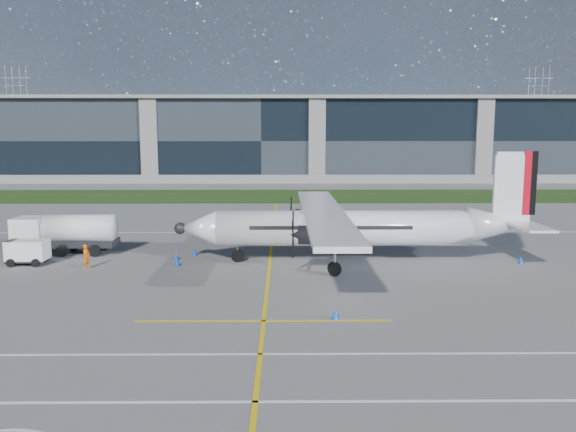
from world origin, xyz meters
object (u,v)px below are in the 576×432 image
object	(u,v)px
safety_cone_tail	(521,260)
safety_cone_nose_port	(178,262)
safety_cone_stbdwing	(318,229)
safety_cone_nose_stbd	(195,252)
pylon_east	(537,115)
safety_cone_portwing	(335,314)
safety_cone_fwd	(176,256)
baggage_tug	(28,252)
pylon_west	(18,115)
turboprop_aircraft	(356,207)
fuel_tanker_truck	(58,234)
ground_crew_person	(86,255)

from	to	relation	value
safety_cone_tail	safety_cone_nose_port	bearing A→B (deg)	-178.81
safety_cone_stbdwing	safety_cone_nose_stbd	xyz separation A→B (m)	(-9.46, -9.74, 0.00)
safety_cone_tail	safety_cone_nose_port	world-z (taller)	same
pylon_east	safety_cone_portwing	bearing A→B (deg)	-116.78
pylon_east	safety_cone_fwd	size ratio (longest dim) A/B	60.00
safety_cone_nose_stbd	safety_cone_portwing	bearing A→B (deg)	-58.38
baggage_tug	safety_cone_fwd	xyz separation A→B (m)	(9.63, 1.40, -0.57)
baggage_tug	safety_cone_tail	size ratio (longest dim) A/B	5.47
pylon_west	baggage_tug	distance (m)	159.68
pylon_east	baggage_tug	size ratio (longest dim) A/B	10.98
baggage_tug	safety_cone_fwd	bearing A→B (deg)	8.30
pylon_west	safety_cone_nose_port	xyz separation A→B (m)	(76.92, -144.79, -14.75)
pylon_west	safety_cone_stbdwing	distance (m)	158.55
pylon_west	safety_cone_nose_port	world-z (taller)	pylon_west
safety_cone_fwd	safety_cone_stbdwing	bearing A→B (deg)	46.75
safety_cone_tail	safety_cone_nose_port	distance (m)	23.02
pylon_west	turboprop_aircraft	bearing A→B (deg)	-58.27
safety_cone_tail	safety_cone_stbdwing	xyz separation A→B (m)	(-12.94, 12.58, 0.00)
fuel_tanker_truck	safety_cone_portwing	xyz separation A→B (m)	(18.81, -14.96, -1.18)
pylon_east	safety_cone_stbdwing	world-z (taller)	pylon_east
safety_cone_stbdwing	safety_cone_nose_port	world-z (taller)	same
pylon_east	pylon_west	bearing A→B (deg)	180.00
fuel_tanker_truck	safety_cone_stbdwing	distance (m)	21.51
safety_cone_portwing	safety_cone_nose_stbd	xyz separation A→B (m)	(-8.82, 14.32, 0.00)
pylon_east	safety_cone_nose_stbd	distance (m)	166.98
fuel_tanker_truck	safety_cone_nose_port	xyz separation A→B (m)	(9.38, -3.96, -1.18)
safety_cone_portwing	ground_crew_person	bearing A→B (deg)	146.05
safety_cone_tail	turboprop_aircraft	bearing A→B (deg)	176.73
safety_cone_nose_stbd	safety_cone_nose_port	distance (m)	3.38
pylon_west	safety_cone_tail	xyz separation A→B (m)	(99.94, -144.31, -14.75)
safety_cone_nose_stbd	safety_cone_fwd	distance (m)	1.78
safety_cone_nose_stbd	pylon_east	bearing A→B (deg)	58.27
pylon_east	ground_crew_person	distance (m)	173.76
pylon_west	ground_crew_person	distance (m)	162.67
turboprop_aircraft	ground_crew_person	bearing A→B (deg)	-173.85
pylon_west	ground_crew_person	world-z (taller)	pylon_west
fuel_tanker_truck	safety_cone_nose_port	distance (m)	10.25
ground_crew_person	safety_cone_fwd	bearing A→B (deg)	-45.49
pylon_west	safety_cone_tail	size ratio (longest dim) A/B	60.00
safety_cone_stbdwing	safety_cone_nose_port	size ratio (longest dim) A/B	1.00
pylon_east	safety_cone_tail	distance (m)	158.99
pylon_east	ground_crew_person	xyz separation A→B (m)	(-93.81, -145.59, -14.09)
turboprop_aircraft	baggage_tug	world-z (taller)	turboprop_aircraft
baggage_tug	safety_cone_stbdwing	world-z (taller)	baggage_tug
safety_cone_stbdwing	fuel_tanker_truck	bearing A→B (deg)	-154.94
ground_crew_person	safety_cone_stbdwing	world-z (taller)	ground_crew_person
baggage_tug	pylon_east	bearing A→B (deg)	55.78
safety_cone_nose_stbd	turboprop_aircraft	bearing A→B (deg)	-11.05
fuel_tanker_truck	safety_cone_fwd	distance (m)	9.26
ground_crew_person	safety_cone_nose_port	world-z (taller)	ground_crew_person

